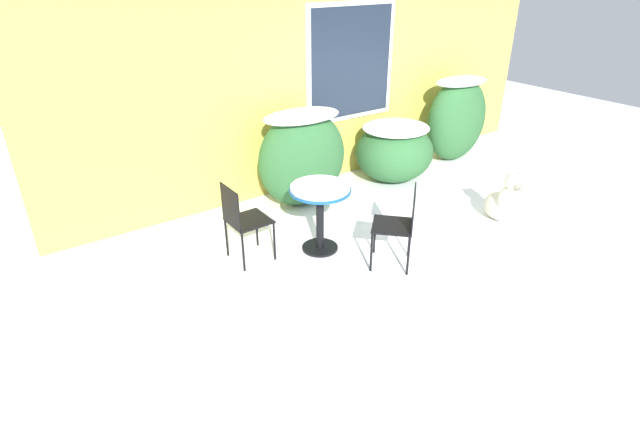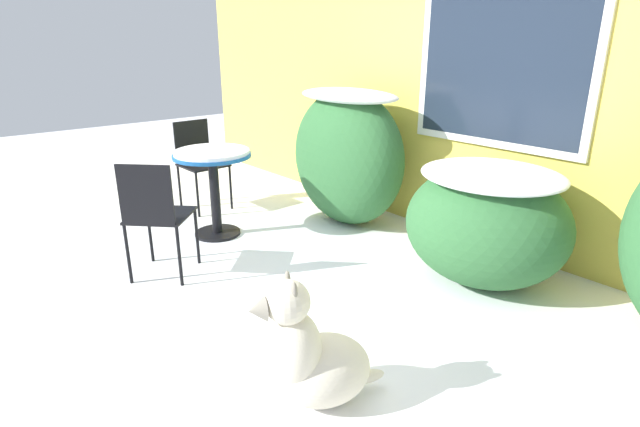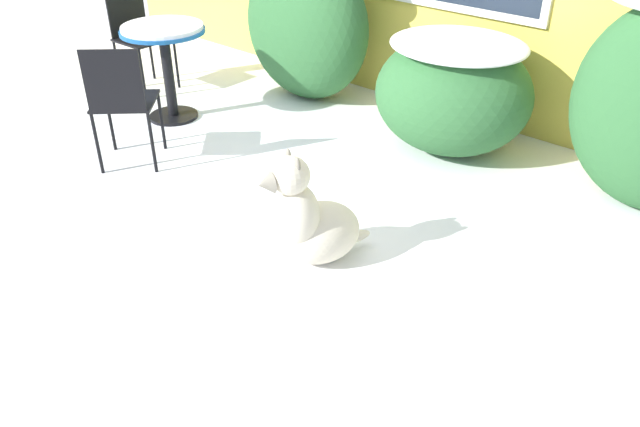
% 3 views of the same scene
% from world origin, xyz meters
% --- Properties ---
extents(ground_plane, '(16.00, 16.00, 0.00)m').
position_xyz_m(ground_plane, '(0.00, 0.00, 0.00)').
color(ground_plane, white).
extents(house_wall, '(8.00, 0.10, 2.73)m').
position_xyz_m(house_wall, '(0.02, 2.20, 1.39)').
color(house_wall, '#DBC14C').
rests_on(house_wall, ground_plane).
extents(shrub_left, '(1.24, 0.75, 1.26)m').
position_xyz_m(shrub_left, '(-0.85, 1.66, 0.67)').
color(shrub_left, '#2D6033').
rests_on(shrub_left, ground_plane).
extents(shrub_middle, '(1.16, 1.08, 0.86)m').
position_xyz_m(shrub_middle, '(0.70, 1.56, 0.46)').
color(shrub_middle, '#2D6033').
rests_on(shrub_middle, ground_plane).
extents(patio_table, '(0.67, 0.67, 0.78)m').
position_xyz_m(patio_table, '(-1.36, 0.53, 0.60)').
color(patio_table, black).
rests_on(patio_table, ground_plane).
extents(patio_chair_near_table, '(0.42, 0.42, 0.89)m').
position_xyz_m(patio_chair_near_table, '(-2.16, 0.81, 0.51)').
color(patio_chair_near_table, black).
rests_on(patio_chair_near_table, ground_plane).
extents(patio_chair_far_side, '(0.59, 0.59, 0.89)m').
position_xyz_m(patio_chair_far_side, '(-0.86, -0.20, 0.51)').
color(patio_chair_far_side, black).
rests_on(patio_chair_far_side, ground_plane).
extents(dog, '(0.51, 0.66, 0.70)m').
position_xyz_m(dog, '(0.90, -0.22, 0.26)').
color(dog, beige).
rests_on(dog, ground_plane).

